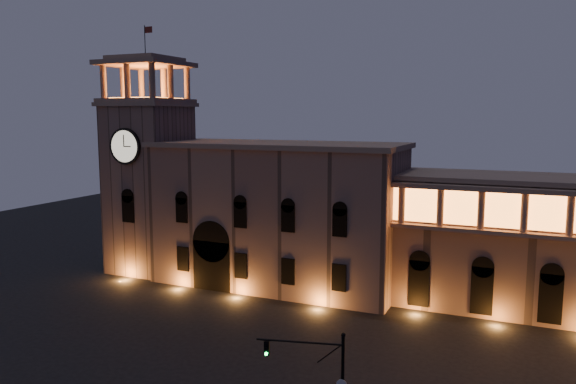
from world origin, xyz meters
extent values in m
plane|color=black|center=(0.00, 0.00, 0.00)|extent=(160.00, 160.00, 0.00)
cube|color=#806154|center=(-2.00, 22.00, 8.50)|extent=(30.00, 12.00, 17.00)
cube|color=gray|center=(-2.00, 22.00, 17.30)|extent=(30.80, 12.80, 0.60)
cube|color=black|center=(-8.00, 16.60, 3.00)|extent=(5.00, 1.40, 6.00)
cylinder|color=black|center=(-8.00, 16.60, 6.00)|extent=(5.00, 1.40, 5.00)
cube|color=orange|center=(-8.00, 16.40, 2.80)|extent=(4.20, 0.20, 5.00)
cube|color=#806154|center=(-20.50, 21.00, 11.00)|extent=(9.00, 9.00, 22.00)
cube|color=gray|center=(-20.50, 21.00, 22.25)|extent=(9.80, 9.80, 0.50)
cylinder|color=black|center=(-20.50, 16.32, 17.00)|extent=(4.60, 0.35, 4.60)
cylinder|color=beige|center=(-20.50, 16.18, 17.00)|extent=(4.00, 0.12, 4.00)
cube|color=gray|center=(-20.50, 21.00, 22.75)|extent=(9.40, 9.40, 0.50)
cube|color=orange|center=(-20.50, 21.00, 23.05)|extent=(6.80, 6.80, 0.15)
cylinder|color=gray|center=(-24.30, 17.20, 25.10)|extent=(0.76, 0.76, 4.20)
cylinder|color=gray|center=(-20.50, 17.20, 25.10)|extent=(0.76, 0.76, 4.20)
cylinder|color=gray|center=(-16.70, 17.20, 25.10)|extent=(0.76, 0.76, 4.20)
cylinder|color=gray|center=(-24.30, 24.80, 25.10)|extent=(0.76, 0.76, 4.20)
cylinder|color=gray|center=(-20.50, 24.80, 25.10)|extent=(0.76, 0.76, 4.20)
cylinder|color=gray|center=(-16.70, 24.80, 25.10)|extent=(0.76, 0.76, 4.20)
cylinder|color=gray|center=(-24.30, 21.00, 25.10)|extent=(0.76, 0.76, 4.20)
cylinder|color=gray|center=(-16.70, 21.00, 25.10)|extent=(0.76, 0.76, 4.20)
cube|color=gray|center=(-20.50, 21.00, 27.50)|extent=(9.80, 9.80, 0.60)
cube|color=gray|center=(-20.50, 21.00, 28.10)|extent=(7.50, 7.50, 0.60)
cylinder|color=black|center=(-20.50, 21.00, 30.40)|extent=(0.10, 0.10, 4.00)
plane|color=#5C1F1A|center=(-19.90, 21.00, 31.80)|extent=(1.20, 0.00, 1.20)
cylinder|color=gray|center=(14.00, 18.50, 11.50)|extent=(0.70, 0.70, 4.00)
cylinder|color=gray|center=(18.00, 18.50, 11.50)|extent=(0.70, 0.70, 4.00)
cylinder|color=gray|center=(22.00, 18.50, 11.50)|extent=(0.70, 0.70, 4.00)
cylinder|color=gray|center=(26.00, 18.50, 11.50)|extent=(0.70, 0.70, 4.00)
cylinder|color=gray|center=(30.00, 18.50, 11.50)|extent=(0.70, 0.70, 4.00)
sphere|color=black|center=(16.52, -8.86, 7.65)|extent=(0.30, 0.30, 0.30)
cylinder|color=black|center=(13.90, -9.51, 7.00)|extent=(5.26, 1.42, 0.13)
cube|color=black|center=(11.92, -10.00, 6.46)|extent=(0.39, 0.37, 0.92)
cylinder|color=#0CE53F|center=(11.96, -10.17, 6.16)|extent=(0.21, 0.13, 0.19)
camera|label=1|loc=(26.48, -39.95, 20.82)|focal=35.00mm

